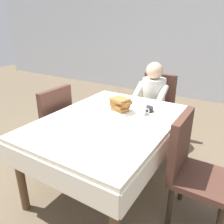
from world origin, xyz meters
name	(u,v)px	position (x,y,z in m)	size (l,w,h in m)	color
ground_plane	(109,184)	(0.00, 0.00, 0.00)	(14.00, 14.00, 0.00)	brown
back_wall	(201,21)	(0.00, 3.40, 1.60)	(12.00, 0.16, 3.20)	#B2B7C1
dining_table_main	(109,128)	(0.00, 0.00, 0.65)	(1.12, 1.52, 0.74)	silver
chair_diner	(156,104)	(0.02, 1.17, 0.53)	(0.44, 0.45, 0.93)	#4C2D23
diner_person	(152,98)	(0.02, 1.01, 0.67)	(0.40, 0.43, 1.12)	silver
chair_right_side	(191,164)	(0.77, 0.00, 0.53)	(0.45, 0.44, 0.93)	#4C2D23
chair_left_side	(51,122)	(-0.77, 0.00, 0.53)	(0.45, 0.44, 0.93)	#4C2D23
plate_breakfast	(120,111)	(-0.01, 0.21, 0.75)	(0.28, 0.28, 0.02)	white
breakfast_stack	(120,104)	(0.00, 0.22, 0.82)	(0.21, 0.20, 0.13)	#A36B33
cup_coffee	(142,110)	(0.21, 0.27, 0.78)	(0.11, 0.08, 0.08)	white
bowl_butter	(148,109)	(0.23, 0.38, 0.76)	(0.11, 0.11, 0.04)	black
syrup_pitcher	(112,100)	(-0.21, 0.40, 0.78)	(0.08, 0.08, 0.07)	silver
fork_left_of_plate	(103,109)	(-0.20, 0.19, 0.74)	(0.18, 0.01, 0.01)	silver
knife_right_of_plate	(136,116)	(0.18, 0.19, 0.74)	(0.20, 0.01, 0.01)	silver
spoon_near_edge	(100,122)	(-0.04, -0.09, 0.74)	(0.15, 0.01, 0.01)	silver
napkin_folded	(89,111)	(-0.28, 0.07, 0.74)	(0.17, 0.12, 0.01)	white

